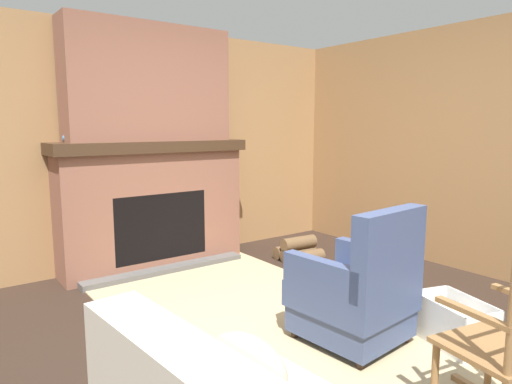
% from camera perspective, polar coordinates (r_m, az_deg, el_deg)
% --- Properties ---
extents(ground_plane, '(14.00, 14.00, 0.00)m').
position_cam_1_polar(ground_plane, '(3.19, 5.33, -19.02)').
color(ground_plane, '#2D2119').
extents(wood_panel_wall_left, '(0.06, 5.52, 2.46)m').
position_cam_1_polar(wood_panel_wall_left, '(4.97, -14.09, 5.41)').
color(wood_panel_wall_left, '#9E7247').
rests_on(wood_panel_wall_left, ground).
extents(wood_panel_wall_back, '(5.52, 0.09, 2.46)m').
position_cam_1_polar(wood_panel_wall_back, '(4.86, 28.34, 4.60)').
color(wood_panel_wall_back, '#9E7247').
rests_on(wood_panel_wall_back, ground).
extents(fireplace_hearth, '(0.63, 1.98, 1.31)m').
position_cam_1_polar(fireplace_hearth, '(4.80, -12.69, -1.62)').
color(fireplace_hearth, brown).
rests_on(fireplace_hearth, ground).
extents(chimney_breast, '(0.37, 1.65, 1.13)m').
position_cam_1_polar(chimney_breast, '(4.76, -13.24, 13.07)').
color(chimney_breast, brown).
rests_on(chimney_breast, fireplace_hearth).
extents(area_rug, '(3.55, 1.82, 0.01)m').
position_cam_1_polar(area_rug, '(3.48, 2.29, -16.41)').
color(area_rug, tan).
rests_on(area_rug, ground).
extents(armchair, '(0.73, 0.69, 0.95)m').
position_cam_1_polar(armchair, '(3.19, 12.47, -12.33)').
color(armchair, '#3D4C75').
rests_on(armchair, ground).
extents(rocking_chair, '(0.87, 0.58, 1.33)m').
position_cam_1_polar(rocking_chair, '(2.50, 28.90, -17.00)').
color(rocking_chair, olive).
rests_on(rocking_chair, ground).
extents(firewood_stack, '(0.47, 0.44, 0.27)m').
position_cam_1_polar(firewood_stack, '(5.02, 5.35, -7.40)').
color(firewood_stack, brown).
rests_on(firewood_stack, ground).
extents(laundry_basket, '(0.57, 0.45, 0.31)m').
position_cam_1_polar(laundry_basket, '(3.43, 23.52, -14.74)').
color(laundry_basket, white).
rests_on(laundry_basket, ground).
extents(oil_lamp_vase, '(0.09, 0.09, 0.23)m').
position_cam_1_polar(oil_lamp_vase, '(4.53, -22.56, 6.75)').
color(oil_lamp_vase, '#47708E').
rests_on(oil_lamp_vase, fireplace_hearth).
extents(storage_case, '(0.14, 0.26, 0.14)m').
position_cam_1_polar(storage_case, '(4.91, -9.95, 7.21)').
color(storage_case, black).
rests_on(storage_case, fireplace_hearth).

